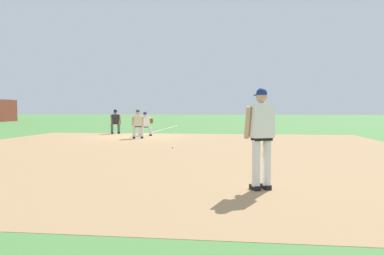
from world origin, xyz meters
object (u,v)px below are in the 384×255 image
at_px(first_base_bag, 137,136).
at_px(baserunner, 138,123).
at_px(pitcher, 262,132).
at_px(first_baseman, 146,123).
at_px(umpire, 115,120).
at_px(baseball, 173,147).

height_order(first_base_bag, baserunner, baserunner).
distance_m(first_base_bag, baserunner, 1.37).
distance_m(pitcher, first_baseman, 14.17).
relative_size(first_baseman, umpire, 0.92).
bearing_deg(baseball, first_baseman, 22.82).
distance_m(first_base_bag, first_baseman, 0.98).
bearing_deg(pitcher, umpire, 27.52).
height_order(first_baseman, baserunner, baserunner).
bearing_deg(baserunner, umpire, 34.04).
bearing_deg(umpire, pitcher, -152.48).
xyz_separation_m(baserunner, umpire, (3.44, 2.33, 0.00)).
relative_size(first_base_bag, first_baseman, 0.28).
bearing_deg(pitcher, first_baseman, 22.54).
bearing_deg(baserunner, pitcher, -154.62).
bearing_deg(first_baseman, pitcher, -157.46).
bearing_deg(first_base_bag, umpire, 39.64).
relative_size(baseball, umpire, 0.05).
height_order(pitcher, umpire, pitcher).
relative_size(baseball, baserunner, 0.05).
xyz_separation_m(first_base_bag, baserunner, (-1.09, -0.37, 0.75)).
height_order(pitcher, baserunner, pitcher).
height_order(baseball, umpire, umpire).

